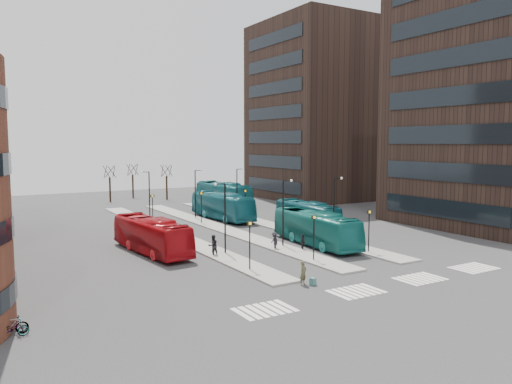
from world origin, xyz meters
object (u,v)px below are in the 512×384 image
teal_bus_d (223,194)px  commuter_c (274,241)px  commuter_b (303,242)px  commuter_a (213,246)px  suitcase (313,282)px  teal_bus_b (222,206)px  bicycle_near (12,329)px  teal_bus_c (307,214)px  bicycle_far (11,325)px  bicycle_mid (11,326)px  red_bus (151,235)px  traveller (303,273)px  teal_bus_a (316,228)px

teal_bus_d → commuter_c: size_ratio=8.16×
commuter_b → commuter_c: bearing=64.7°
commuter_a → commuter_c: bearing=170.4°
suitcase → teal_bus_b: size_ratio=0.04×
suitcase → bicycle_near: bearing=158.8°
teal_bus_c → teal_bus_d: bearing=94.4°
bicycle_far → bicycle_near: bearing=-175.6°
teal_bus_b → bicycle_mid: teal_bus_b is taller
teal_bus_c → commuter_b: (-7.65, -9.71, -0.75)m
commuter_c → bicycle_far: (-22.26, -9.83, -0.40)m
suitcase → bicycle_near: (-18.43, 0.30, 0.16)m
red_bus → traveller: red_bus is taller
bicycle_near → bicycle_mid: bicycle_mid is taller
commuter_b → bicycle_far: commuter_b is taller
teal_bus_b → traveller: 30.14m
teal_bus_b → commuter_c: teal_bus_b is taller
teal_bus_c → teal_bus_a: bearing=-116.5°
red_bus → bicycle_near: red_bus is taller
red_bus → teal_bus_c: (19.62, 3.65, -0.06)m
teal_bus_c → traveller: 23.25m
traveller → bicycle_mid: traveller is taller
bicycle_mid → commuter_c: bearing=-61.2°
teal_bus_d → commuter_b: (-7.98, -31.49, -1.09)m
teal_bus_a → teal_bus_b: size_ratio=0.96×
teal_bus_a → traveller: bearing=-126.6°
teal_bus_d → commuter_c: (-10.00, -29.93, -1.03)m
suitcase → teal_bus_c: teal_bus_c is taller
suitcase → teal_bus_a: teal_bus_a is taller
teal_bus_c → bicycle_mid: teal_bus_c is taller
teal_bus_c → bicycle_mid: bearing=-144.9°
commuter_a → traveller: bearing=93.5°
teal_bus_d → bicycle_mid: bearing=-129.4°
commuter_a → commuter_c: commuter_a is taller
commuter_a → suitcase: bearing=95.8°
traveller → bicycle_far: 17.92m
teal_bus_b → teal_bus_d: teal_bus_d is taller
commuter_c → bicycle_mid: 24.46m
suitcase → bicycle_mid: (-18.43, 0.66, 0.24)m
teal_bus_a → teal_bus_c: bearing=62.5°
suitcase → red_bus: size_ratio=0.05×
teal_bus_b → bicycle_far: (-26.33, -28.37, -1.26)m
teal_bus_d → commuter_a: (-15.88, -29.39, -0.92)m
teal_bus_b → bicycle_mid: (-26.33, -28.67, -1.18)m
bicycle_mid → suitcase: bearing=-87.7°
red_bus → bicycle_mid: bearing=-135.9°
bicycle_mid → traveller: bearing=-86.5°
traveller → red_bus: bearing=91.5°
traveller → commuter_a: size_ratio=0.90×
red_bus → commuter_c: 10.94m
commuter_a → bicycle_near: (-16.38, -11.03, -0.50)m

